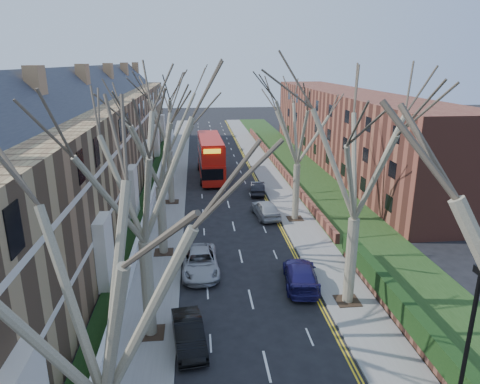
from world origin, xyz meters
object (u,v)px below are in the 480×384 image
object	(u,v)px
double_decker_bus	(211,158)
car_left_mid	(189,334)
car_right_near	(301,275)
lamp_post	(462,374)

from	to	relation	value
double_decker_bus	car_left_mid	xyz separation A→B (m)	(-2.33, -32.83, -1.72)
car_left_mid	car_right_near	size ratio (longest dim) A/B	0.82
lamp_post	car_left_mid	bearing A→B (deg)	135.83
double_decker_bus	car_right_near	bearing A→B (deg)	98.08
car_left_mid	car_right_near	world-z (taller)	car_right_near
double_decker_bus	car_right_near	distance (m)	27.87
double_decker_bus	car_left_mid	distance (m)	32.96
lamp_post	double_decker_bus	xyz separation A→B (m)	(-6.36, 41.27, -2.16)
double_decker_bus	car_left_mid	world-z (taller)	double_decker_bus
lamp_post	car_left_mid	size ratio (longest dim) A/B	1.94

